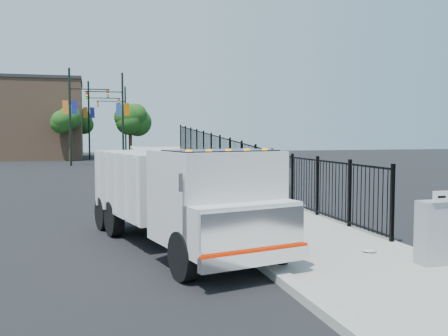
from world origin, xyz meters
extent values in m
plane|color=black|center=(0.00, 0.00, 0.00)|extent=(120.00, 120.00, 0.00)
cube|color=#9E998E|center=(1.93, -2.00, 0.06)|extent=(3.55, 12.00, 0.12)
cube|color=#ADAAA3|center=(0.00, -2.00, 0.08)|extent=(0.30, 12.00, 0.16)
cube|color=#9E998E|center=(2.12, 16.00, 0.00)|extent=(3.95, 24.06, 3.19)
cube|color=black|center=(3.55, 12.00, 0.90)|extent=(0.10, 28.00, 1.80)
cube|color=black|center=(-1.39, -0.54, 0.50)|extent=(2.33, 6.27, 0.20)
cube|color=silver|center=(-0.91, -2.59, 1.42)|extent=(2.56, 2.46, 1.83)
cube|color=silver|center=(-0.64, -3.70, 0.96)|extent=(2.24, 1.12, 0.92)
cube|color=silver|center=(-0.57, -4.03, 0.96)|extent=(2.07, 0.56, 0.78)
cube|color=silver|center=(-0.55, -4.10, 0.50)|extent=(2.18, 0.67, 0.26)
cube|color=#FF2800|center=(-0.55, -4.10, 0.64)|extent=(2.15, 0.55, 0.05)
cube|color=black|center=(-0.85, -2.81, 1.97)|extent=(2.24, 1.62, 0.78)
cube|color=silver|center=(-1.67, 0.62, 1.42)|extent=(3.03, 4.25, 1.56)
cube|color=silver|center=(-1.81, -3.74, 1.83)|extent=(0.07, 0.07, 0.32)
cube|color=silver|center=(0.42, -3.21, 1.83)|extent=(0.07, 0.07, 0.32)
cube|color=orange|center=(-1.58, -3.31, 2.35)|extent=(0.11, 0.09, 0.05)
cube|color=orange|center=(-1.18, -3.22, 2.35)|extent=(0.11, 0.09, 0.05)
cube|color=orange|center=(-0.78, -3.12, 2.35)|extent=(0.11, 0.09, 0.05)
cube|color=orange|center=(-0.38, -3.03, 2.35)|extent=(0.11, 0.09, 0.05)
cube|color=orange|center=(0.02, -2.93, 2.35)|extent=(0.11, 0.09, 0.05)
cylinder|color=black|center=(-1.70, -3.43, 0.46)|extent=(0.50, 0.96, 0.92)
cylinder|color=black|center=(0.18, -2.99, 0.46)|extent=(0.50, 0.96, 0.92)
cylinder|color=black|center=(-2.73, 0.94, 0.46)|extent=(0.50, 0.96, 0.92)
cylinder|color=black|center=(-0.86, 1.38, 0.46)|extent=(0.50, 0.96, 0.92)
cylinder|color=black|center=(-2.96, 1.92, 0.46)|extent=(0.50, 0.96, 0.92)
cylinder|color=black|center=(-1.09, 2.36, 0.46)|extent=(0.50, 0.96, 0.92)
imported|color=#560C1D|center=(1.05, -1.11, 1.06)|extent=(0.68, 0.81, 1.89)
cube|color=gray|center=(3.10, -4.01, 0.75)|extent=(0.55, 0.40, 1.25)
cube|color=white|center=(3.10, -4.23, 1.48)|extent=(0.35, 0.04, 0.22)
ellipsoid|color=silver|center=(2.48, -2.79, 0.16)|extent=(0.31, 0.31, 0.08)
cylinder|color=black|center=(-4.77, 30.63, 4.00)|extent=(0.18, 0.18, 8.00)
cube|color=black|center=(-3.17, 30.63, 6.30)|extent=(3.20, 0.08, 0.08)
cube|color=black|center=(-1.73, 30.63, 5.95)|extent=(0.18, 0.22, 0.60)
cube|color=navy|center=(-4.42, 30.63, 4.80)|extent=(0.45, 0.04, 1.10)
cube|color=orange|center=(-5.12, 30.63, 4.80)|extent=(0.45, 0.04, 1.10)
cylinder|color=black|center=(-0.37, 32.93, 4.00)|extent=(0.18, 0.18, 8.00)
cube|color=black|center=(-1.97, 32.93, 6.30)|extent=(3.20, 0.08, 0.08)
cube|color=black|center=(-3.41, 32.93, 5.95)|extent=(0.18, 0.22, 0.60)
cube|color=#D06004|center=(-0.02, 32.93, 4.80)|extent=(0.45, 0.04, 1.10)
cube|color=#294F9B|center=(-0.72, 32.93, 4.80)|extent=(0.45, 0.04, 1.10)
cylinder|color=black|center=(-3.27, 41.12, 4.00)|extent=(0.18, 0.18, 8.00)
cube|color=black|center=(-1.67, 41.12, 6.30)|extent=(3.20, 0.08, 0.08)
cube|color=black|center=(-0.23, 41.12, 5.95)|extent=(0.18, 0.22, 0.60)
cube|color=#232B9D|center=(-2.92, 41.12, 4.80)|extent=(0.45, 0.04, 1.10)
cube|color=orange|center=(-3.62, 41.12, 4.80)|extent=(0.45, 0.04, 1.10)
cylinder|color=black|center=(0.78, 46.08, 4.00)|extent=(0.18, 0.18, 8.00)
cube|color=black|center=(-0.82, 46.08, 6.30)|extent=(3.20, 0.08, 0.08)
cube|color=black|center=(-2.26, 46.08, 5.95)|extent=(0.18, 0.22, 0.60)
cube|color=#CA9A09|center=(1.13, 46.08, 4.80)|extent=(0.45, 0.04, 1.10)
cube|color=navy|center=(0.43, 46.08, 4.80)|extent=(0.45, 0.04, 1.10)
cylinder|color=#382314|center=(-5.02, 37.62, 1.60)|extent=(0.36, 0.36, 3.20)
sphere|color=#194714|center=(-5.02, 37.62, 4.00)|extent=(2.32, 2.32, 2.32)
cylinder|color=#382314|center=(0.85, 40.34, 1.60)|extent=(0.36, 0.36, 3.20)
sphere|color=#194714|center=(0.85, 40.34, 4.00)|extent=(2.72, 2.72, 2.72)
cylinder|color=#382314|center=(-4.19, 47.56, 1.60)|extent=(0.36, 0.36, 3.20)
sphere|color=#194714|center=(-4.19, 47.56, 4.00)|extent=(2.55, 2.55, 2.55)
cube|color=#8C664C|center=(-9.00, 44.00, 4.00)|extent=(10.00, 10.00, 8.00)
camera|label=1|loc=(-3.33, -12.21, 2.68)|focal=40.00mm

